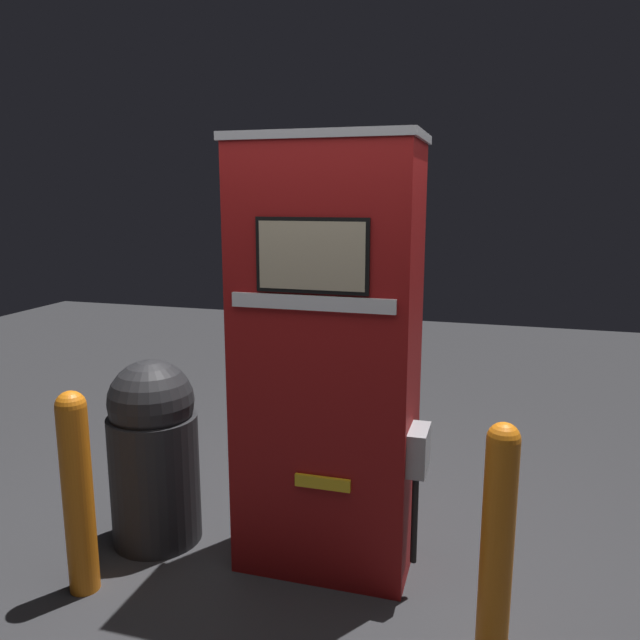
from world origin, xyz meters
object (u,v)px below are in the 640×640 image
object	(u,v)px
trash_bin	(154,450)
safety_bollard_far	(77,488)
gas_pump	(327,360)
safety_bollard	(497,542)

from	to	relation	value
trash_bin	safety_bollard_far	size ratio (longest dim) A/B	1.02
safety_bollard_far	trash_bin	bearing A→B (deg)	79.03
gas_pump	trash_bin	distance (m)	1.16
safety_bollard	trash_bin	xyz separation A→B (m)	(-1.87, 0.48, -0.03)
gas_pump	safety_bollard_far	size ratio (longest dim) A/B	2.15
safety_bollard	safety_bollard_far	distance (m)	1.97
safety_bollard_far	gas_pump	bearing A→B (deg)	28.51
safety_bollard	safety_bollard_far	size ratio (longest dim) A/B	1.03
safety_bollard	safety_bollard_far	world-z (taller)	safety_bollard
gas_pump	safety_bollard	size ratio (longest dim) A/B	2.08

